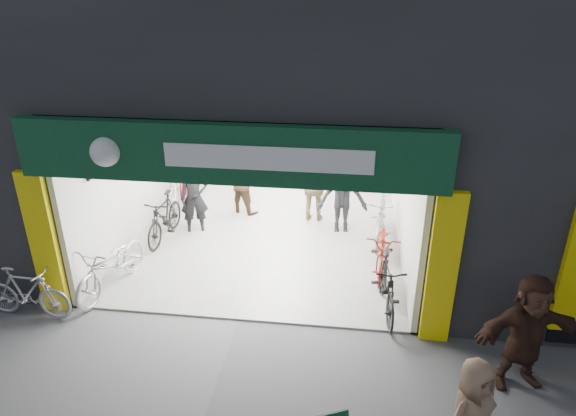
% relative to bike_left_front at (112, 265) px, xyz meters
% --- Properties ---
extents(ground, '(60.00, 60.00, 0.00)m').
position_rel_bike_left_front_xyz_m(ground, '(2.50, -0.67, -0.53)').
color(ground, '#56565B').
rests_on(ground, ground).
extents(building, '(17.00, 10.27, 8.00)m').
position_rel_bike_left_front_xyz_m(building, '(3.41, 4.32, 3.79)').
color(building, '#232326').
rests_on(building, ground).
extents(bike_left_front, '(1.09, 2.10, 1.05)m').
position_rel_bike_left_front_xyz_m(bike_left_front, '(0.00, 0.00, 0.00)').
color(bike_left_front, silver).
rests_on(bike_left_front, ground).
extents(bike_left_midfront, '(0.62, 1.79, 1.06)m').
position_rel_bike_left_front_xyz_m(bike_left_midfront, '(0.27, 2.04, 0.00)').
color(bike_left_midfront, black).
rests_on(bike_left_midfront, ground).
extents(bike_left_midback, '(0.83, 1.99, 1.02)m').
position_rel_bike_left_front_xyz_m(bike_left_midback, '(0.00, 4.79, -0.01)').
color(bike_left_midback, maroon).
rests_on(bike_left_midback, ground).
extents(bike_left_back, '(0.72, 1.97, 1.16)m').
position_rel_bike_left_front_xyz_m(bike_left_back, '(0.00, 3.88, 0.05)').
color(bike_left_back, silver).
rests_on(bike_left_back, ground).
extents(bike_right_front, '(0.64, 1.81, 1.07)m').
position_rel_bike_left_front_xyz_m(bike_right_front, '(5.00, -0.07, 0.01)').
color(bike_right_front, black).
rests_on(bike_right_front, ground).
extents(bike_right_mid, '(0.78, 1.85, 0.95)m').
position_rel_bike_left_front_xyz_m(bike_right_mid, '(5.00, 1.31, -0.05)').
color(bike_right_mid, maroon).
rests_on(bike_right_mid, ground).
extents(bike_right_back, '(0.75, 1.88, 1.10)m').
position_rel_bike_left_front_xyz_m(bike_right_back, '(5.00, 2.56, 0.02)').
color(bike_right_back, '#A4A4A8').
rests_on(bike_right_back, ground).
extents(parked_bike, '(1.63, 0.53, 0.97)m').
position_rel_bike_left_front_xyz_m(parked_bike, '(-1.08, -0.98, -0.04)').
color(parked_bike, silver).
rests_on(parked_bike, ground).
extents(customer_a, '(0.72, 0.59, 1.71)m').
position_rel_bike_left_front_xyz_m(customer_a, '(0.85, 2.48, 0.33)').
color(customer_a, black).
rests_on(customer_a, ground).
extents(customer_b, '(1.00, 0.90, 1.70)m').
position_rel_bike_left_front_xyz_m(customer_b, '(1.69, 3.67, 0.32)').
color(customer_b, '#3D2A1C').
rests_on(customer_b, ground).
extents(customer_c, '(1.19, 0.77, 1.74)m').
position_rel_bike_left_front_xyz_m(customer_c, '(4.14, 2.88, 0.34)').
color(customer_c, black).
rests_on(customer_c, ground).
extents(customer_d, '(1.06, 0.50, 1.77)m').
position_rel_bike_left_front_xyz_m(customer_d, '(3.48, 3.37, 0.36)').
color(customer_d, '#937D55').
rests_on(customer_d, ground).
extents(pedestrian_near, '(0.87, 0.86, 1.52)m').
position_rel_bike_left_front_xyz_m(pedestrian_near, '(5.80, -3.04, 0.23)').
color(pedestrian_near, '#88684F').
rests_on(pedestrian_near, ground).
extents(pedestrian_far, '(1.74, 0.90, 1.79)m').
position_rel_bike_left_front_xyz_m(pedestrian_far, '(6.83, -1.58, 0.37)').
color(pedestrian_far, '#362018').
rests_on(pedestrian_far, ground).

